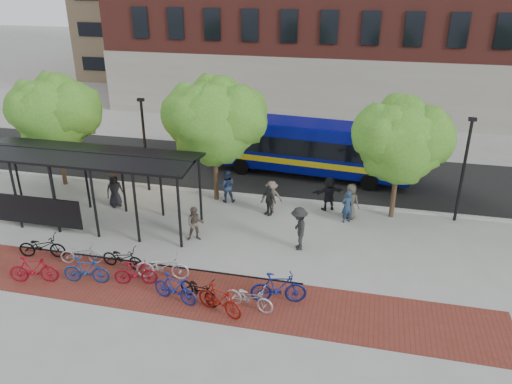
% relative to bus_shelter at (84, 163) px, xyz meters
% --- Properties ---
extents(ground, '(160.00, 160.00, 0.00)m').
position_rel_bus_shelter_xyz_m(ground, '(8.13, 0.48, -3.00)').
color(ground, '#9E9E99').
rests_on(ground, ground).
extents(asphalt_street, '(160.00, 8.00, 0.01)m').
position_rel_bus_shelter_xyz_m(asphalt_street, '(8.13, 8.48, -2.99)').
color(asphalt_street, black).
rests_on(asphalt_street, ground).
extents(curb, '(160.00, 0.25, 0.12)m').
position_rel_bus_shelter_xyz_m(curb, '(8.13, 4.48, -2.94)').
color(curb, '#B7B7B2').
rests_on(curb, ground).
extents(brick_strip, '(24.00, 3.00, 0.01)m').
position_rel_bus_shelter_xyz_m(brick_strip, '(6.13, -4.52, -3.00)').
color(brick_strip, maroon).
rests_on(brick_strip, ground).
extents(bike_rack_rail, '(12.00, 0.05, 0.95)m').
position_rel_bus_shelter_xyz_m(bike_rack_rail, '(4.83, -3.62, -3.00)').
color(bike_rack_rail, black).
rests_on(bike_rack_rail, ground).
extents(bus_shelter, '(10.60, 3.07, 3.60)m').
position_rel_bus_shelter_xyz_m(bus_shelter, '(0.00, 0.00, 0.00)').
color(bus_shelter, black).
rests_on(bus_shelter, ground).
extents(tree_a, '(4.90, 4.00, 6.18)m').
position_rel_bus_shelter_xyz_m(tree_a, '(-3.77, 3.83, 1.24)').
color(tree_a, '#382619').
rests_on(tree_a, ground).
extents(tree_b, '(5.15, 4.20, 6.47)m').
position_rel_bus_shelter_xyz_m(tree_b, '(5.23, 3.83, 1.46)').
color(tree_b, '#382619').
rests_on(tree_b, ground).
extents(tree_c, '(4.66, 3.80, 5.92)m').
position_rel_bus_shelter_xyz_m(tree_c, '(14.22, 3.83, 1.06)').
color(tree_c, '#382619').
rests_on(tree_c, ground).
extents(lamp_post_left, '(0.35, 0.20, 5.12)m').
position_rel_bus_shelter_xyz_m(lamp_post_left, '(1.13, 4.08, -0.25)').
color(lamp_post_left, black).
rests_on(lamp_post_left, ground).
extents(lamp_post_right, '(0.35, 0.20, 5.12)m').
position_rel_bus_shelter_xyz_m(lamp_post_right, '(17.13, 4.08, -0.25)').
color(lamp_post_right, black).
rests_on(lamp_post_right, ground).
extents(bus, '(11.89, 3.68, 3.16)m').
position_rel_bus_shelter_xyz_m(bus, '(9.34, 8.42, -1.18)').
color(bus, '#060D7D').
rests_on(bus, ground).
extents(bike_0, '(2.08, 1.04, 1.05)m').
position_rel_bus_shelter_xyz_m(bike_0, '(-0.26, -3.49, -2.48)').
color(bike_0, black).
rests_on(bike_0, ground).
extents(bike_1, '(1.98, 0.97, 1.14)m').
position_rel_bus_shelter_xyz_m(bike_1, '(0.56, -5.20, -2.43)').
color(bike_1, maroon).
rests_on(bike_1, ground).
extents(bike_2, '(1.84, 0.98, 0.92)m').
position_rel_bus_shelter_xyz_m(bike_2, '(1.61, -3.56, -2.54)').
color(bike_2, '#99999B').
rests_on(bike_2, ground).
extents(bike_3, '(1.88, 0.76, 1.10)m').
position_rel_bus_shelter_xyz_m(bike_3, '(2.56, -4.76, -2.45)').
color(bike_3, navy).
rests_on(bike_3, ground).
extents(bike_4, '(1.86, 0.77, 0.96)m').
position_rel_bus_shelter_xyz_m(bike_4, '(3.43, -3.48, -2.52)').
color(bike_4, black).
rests_on(bike_4, ground).
extents(bike_5, '(1.73, 0.85, 1.00)m').
position_rel_bus_shelter_xyz_m(bike_5, '(4.46, -4.43, -2.50)').
color(bike_5, maroon).
rests_on(bike_5, ground).
extents(bike_6, '(2.20, 1.04, 1.11)m').
position_rel_bus_shelter_xyz_m(bike_6, '(5.31, -3.83, -2.44)').
color(bike_6, '#B6B6B9').
rests_on(bike_6, ground).
extents(bike_7, '(1.94, 1.00, 1.12)m').
position_rel_bus_shelter_xyz_m(bike_7, '(6.34, -5.11, -2.44)').
color(bike_7, navy).
rests_on(bike_7, ground).
extents(bike_8, '(1.94, 1.32, 0.96)m').
position_rel_bus_shelter_xyz_m(bike_8, '(7.19, -4.89, -2.52)').
color(bike_8, black).
rests_on(bike_8, ground).
extents(bike_9, '(1.96, 1.19, 1.14)m').
position_rel_bus_shelter_xyz_m(bike_9, '(8.13, -5.41, -2.43)').
color(bike_9, maroon).
rests_on(bike_9, ground).
extents(bike_10, '(1.96, 1.02, 0.98)m').
position_rel_bus_shelter_xyz_m(bike_10, '(9.09, -4.92, -2.51)').
color(bike_10, '#B2B2B4').
rests_on(bike_10, ground).
extents(bike_11, '(2.12, 1.00, 1.23)m').
position_rel_bus_shelter_xyz_m(bike_11, '(10.02, -4.30, -2.38)').
color(bike_11, navy).
rests_on(bike_11, ground).
extents(pedestrian_0, '(1.00, 1.02, 1.77)m').
position_rel_bus_shelter_xyz_m(pedestrian_0, '(0.34, 1.79, -2.11)').
color(pedestrian_0, black).
rests_on(pedestrian_0, ground).
extents(pedestrian_2, '(0.98, 0.85, 1.75)m').
position_rel_bus_shelter_xyz_m(pedestrian_2, '(5.76, 3.63, -2.13)').
color(pedestrian_2, '#22304F').
rests_on(pedestrian_2, ground).
extents(pedestrian_3, '(1.24, 0.94, 1.70)m').
position_rel_bus_shelter_xyz_m(pedestrian_3, '(8.30, 2.84, -2.15)').
color(pedestrian_3, brown).
rests_on(pedestrian_3, ground).
extents(pedestrian_4, '(0.98, 0.82, 1.57)m').
position_rel_bus_shelter_xyz_m(pedestrian_4, '(8.20, 2.63, -2.22)').
color(pedestrian_4, '#2A2A2A').
rests_on(pedestrian_4, ground).
extents(pedestrian_5, '(1.70, 1.21, 1.77)m').
position_rel_bus_shelter_xyz_m(pedestrian_5, '(11.02, 3.87, -2.11)').
color(pedestrian_5, black).
rests_on(pedestrian_5, ground).
extents(pedestrian_6, '(1.04, 0.91, 1.80)m').
position_rel_bus_shelter_xyz_m(pedestrian_6, '(12.14, 3.15, -2.10)').
color(pedestrian_6, '#464038').
rests_on(pedestrian_6, ground).
extents(pedestrian_7, '(0.71, 0.65, 1.64)m').
position_rel_bus_shelter_xyz_m(pedestrian_7, '(12.00, 2.70, -2.18)').
color(pedestrian_7, '#20344C').
rests_on(pedestrian_7, ground).
extents(pedestrian_8, '(0.95, 0.85, 1.62)m').
position_rel_bus_shelter_xyz_m(pedestrian_8, '(5.54, -0.63, -2.19)').
color(pedestrian_8, '#4E433A').
rests_on(pedestrian_8, ground).
extents(pedestrian_9, '(1.04, 1.41, 1.96)m').
position_rel_bus_shelter_xyz_m(pedestrian_9, '(10.14, -0.33, -2.02)').
color(pedestrian_9, black).
rests_on(pedestrian_9, ground).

